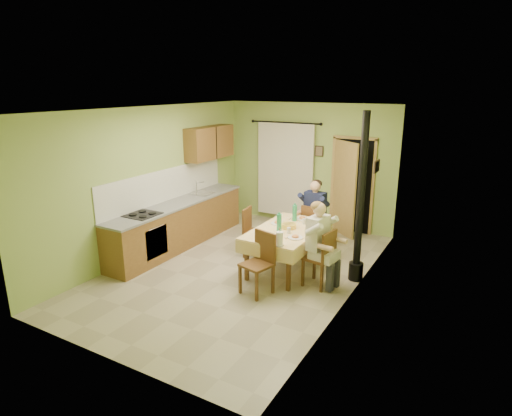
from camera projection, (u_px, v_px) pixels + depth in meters
The scene contains 17 objects.
floor at pixel (241, 269), 7.64m from camera, with size 4.00×6.00×0.01m, color tan.
room_shell at pixel (240, 169), 7.13m from camera, with size 4.04×6.04×2.82m.
kitchen_run at pixel (179, 223), 8.64m from camera, with size 0.64×3.64×1.56m.
upper_cabinets at pixel (210, 143), 9.38m from camera, with size 0.35×1.40×0.70m, color brown.
curtain at pixel (285, 170), 9.97m from camera, with size 1.70×0.07×2.22m.
doorway at pixel (349, 187), 9.26m from camera, with size 0.96×0.57×2.15m.
dining_table at pixel (287, 249), 7.54m from camera, with size 1.06×1.75×0.76m.
tableware at pixel (286, 227), 7.31m from camera, with size 0.84×1.62×0.33m.
chair_far at pixel (313, 236), 8.46m from camera, with size 0.41×0.41×0.93m.
chair_near at pixel (257, 276), 6.70m from camera, with size 0.52×0.52×0.99m.
chair_right at pixel (319, 269), 6.94m from camera, with size 0.47×0.47×0.97m.
chair_left at pixel (255, 242), 8.16m from camera, with size 0.43×0.43×0.94m.
man_far at pixel (314, 207), 8.31m from camera, with size 0.61×0.50×1.39m.
man_right at pixel (320, 235), 6.79m from camera, with size 0.52×0.62×1.39m.
stove_flue at pixel (359, 222), 6.96m from camera, with size 0.24×0.24×2.80m.
picture_back at pixel (319, 151), 9.52m from camera, with size 0.19×0.03×0.23m, color black.
picture_right at pixel (377, 166), 7.20m from camera, with size 0.03×0.31×0.21m, color brown.
Camera 1 is at (3.69, -6.00, 3.17)m, focal length 30.00 mm.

